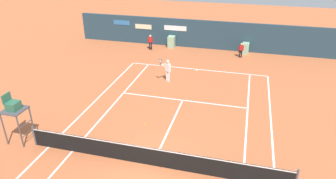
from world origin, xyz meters
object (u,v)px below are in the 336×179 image
at_px(umpire_chair, 14,110).
at_px(player_on_baseline, 168,69).
at_px(ball_kid_right_post, 150,41).
at_px(tennis_ball_by_sideline, 145,124).
at_px(ball_kid_left_post, 241,49).
at_px(tennis_ball_mid_court, 172,108).

distance_m(umpire_chair, player_on_baseline, 10.30).
distance_m(ball_kid_right_post, tennis_ball_by_sideline, 12.70).
height_order(umpire_chair, ball_kid_right_post, umpire_chair).
bearing_deg(ball_kid_right_post, player_on_baseline, 107.53).
relative_size(umpire_chair, ball_kid_right_post, 1.87).
bearing_deg(umpire_chair, player_on_baseline, 149.08).
xyz_separation_m(umpire_chair, ball_kid_left_post, (10.05, 15.16, -1.04)).
relative_size(umpire_chair, tennis_ball_mid_court, 38.26).
bearing_deg(player_on_baseline, tennis_ball_mid_court, 135.77).
xyz_separation_m(umpire_chair, tennis_ball_mid_court, (6.54, 5.07, -1.75)).
bearing_deg(ball_kid_left_post, player_on_baseline, 47.02).
relative_size(ball_kid_right_post, tennis_ball_by_sideline, 20.44).
height_order(umpire_chair, ball_kid_left_post, umpire_chair).
height_order(ball_kid_left_post, ball_kid_right_post, ball_kid_right_post).
bearing_deg(tennis_ball_mid_court, ball_kid_left_post, 70.79).
distance_m(player_on_baseline, ball_kid_right_post, 7.16).
bearing_deg(ball_kid_right_post, tennis_ball_mid_court, 104.40).
height_order(tennis_ball_mid_court, tennis_ball_by_sideline, same).
xyz_separation_m(ball_kid_left_post, tennis_ball_mid_court, (-3.51, -10.09, -0.70)).
bearing_deg(tennis_ball_by_sideline, ball_kid_right_post, 106.27).
bearing_deg(player_on_baseline, ball_kid_right_post, -35.42).
distance_m(umpire_chair, tennis_ball_mid_court, 8.46).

